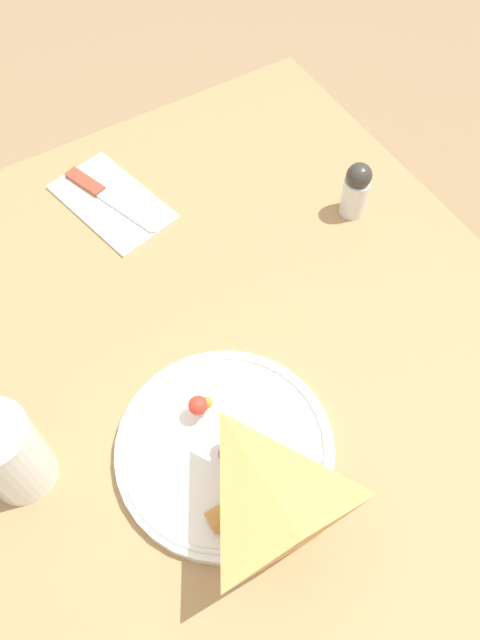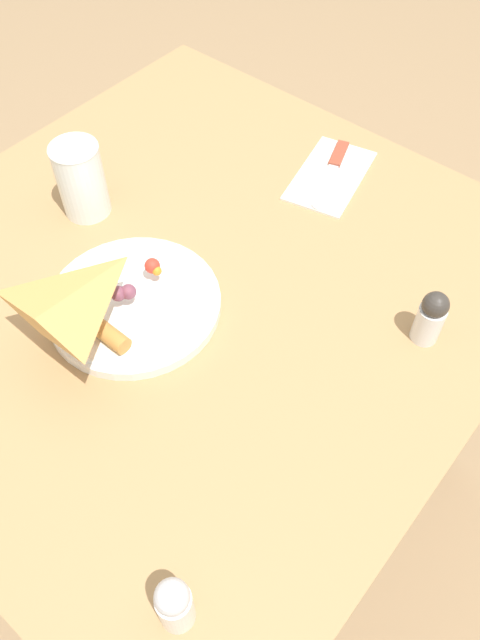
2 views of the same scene
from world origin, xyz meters
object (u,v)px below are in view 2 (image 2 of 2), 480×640
at_px(plate_pizza, 133,301).
at_px(napkin_folded, 330,176).
at_px(butter_knife, 332,170).
at_px(milk_glass, 79,183).
at_px(dining_table, 193,323).
at_px(salt_shaker, 175,604).
at_px(pepper_shaker, 431,317).

height_order(plate_pizza, napkin_folded, plate_pizza).
xyz_separation_m(napkin_folded, butter_knife, (-0.01, -0.00, 0.00)).
distance_m(plate_pizza, milk_glass, 0.22).
relative_size(dining_table, napkin_folded, 4.63).
height_order(plate_pizza, butter_knife, plate_pizza).
xyz_separation_m(dining_table, salt_shaker, (0.34, 0.30, 0.16)).
bearing_deg(salt_shaker, plate_pizza, -127.97).
bearing_deg(salt_shaker, napkin_folded, -157.59).
bearing_deg(milk_glass, salt_shaker, 56.91).
height_order(milk_glass, butter_knife, milk_glass).
xyz_separation_m(salt_shaker, pepper_shaker, (-0.46, 0.01, -0.00)).
height_order(plate_pizza, pepper_shaker, pepper_shaker).
bearing_deg(pepper_shaker, salt_shaker, -1.81).
distance_m(plate_pizza, pepper_shaker, 0.40).
height_order(dining_table, pepper_shaker, pepper_shaker).
relative_size(milk_glass, pepper_shaker, 1.40).
height_order(plate_pizza, salt_shaker, salt_shaker).
xyz_separation_m(plate_pizza, salt_shaker, (0.25, 0.32, 0.03)).
bearing_deg(napkin_folded, dining_table, -6.21).
xyz_separation_m(plate_pizza, napkin_folded, (-0.40, 0.05, -0.01)).
distance_m(dining_table, butter_knife, 0.34).
height_order(dining_table, milk_glass, milk_glass).
distance_m(dining_table, milk_glass, 0.28).
height_order(milk_glass, pepper_shaker, milk_glass).
bearing_deg(dining_table, pepper_shaker, 111.00).
bearing_deg(pepper_shaker, butter_knife, -124.43).
distance_m(dining_table, plate_pizza, 0.16).
bearing_deg(butter_knife, pepper_shaker, 35.85).
xyz_separation_m(plate_pizza, butter_knife, (-0.41, 0.05, -0.01)).
relative_size(milk_glass, butter_knife, 0.70).
height_order(dining_table, butter_knife, butter_knife).
xyz_separation_m(napkin_folded, pepper_shaker, (0.19, 0.28, 0.04)).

